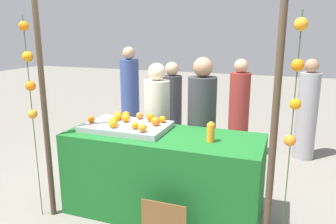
{
  "coord_description": "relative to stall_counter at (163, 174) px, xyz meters",
  "views": [
    {
      "loc": [
        1.17,
        -3.02,
        1.91
      ],
      "look_at": [
        0.0,
        0.15,
        1.08
      ],
      "focal_mm": 35.56,
      "sensor_mm": 36.0,
      "label": 1
    }
  ],
  "objects": [
    {
      "name": "canopy_post_left",
      "position": [
        -1.09,
        -0.44,
        0.72
      ],
      "size": [
        0.06,
        0.06,
        2.31
      ],
      "primitive_type": "cylinder",
      "color": "#473828",
      "rests_on": "ground_plane"
    },
    {
      "name": "orange_7",
      "position": [
        -0.49,
        -0.15,
        0.54
      ],
      "size": [
        0.09,
        0.09,
        0.09
      ],
      "primitive_type": "sphere",
      "color": "orange",
      "rests_on": "orange_tray"
    },
    {
      "name": "orange_10",
      "position": [
        -0.53,
        -0.06,
        0.54
      ],
      "size": [
        0.09,
        0.09,
        0.09
      ],
      "primitive_type": "sphere",
      "color": "orange",
      "rests_on": "orange_tray"
    },
    {
      "name": "orange_6",
      "position": [
        -0.47,
        0.1,
        0.54
      ],
      "size": [
        0.09,
        0.09,
        0.09
      ],
      "primitive_type": "sphere",
      "color": "orange",
      "rests_on": "orange_tray"
    },
    {
      "name": "crowd_person_1",
      "position": [
        -1.5,
        2.23,
        0.32
      ],
      "size": [
        0.33,
        0.33,
        1.64
      ],
      "color": "#384C8C",
      "rests_on": "ground_plane"
    },
    {
      "name": "orange_1",
      "position": [
        -0.23,
        0.22,
        0.54
      ],
      "size": [
        0.09,
        0.09,
        0.09
      ],
      "primitive_type": "sphere",
      "color": "orange",
      "rests_on": "orange_tray"
    },
    {
      "name": "juice_bottle",
      "position": [
        0.51,
        -0.06,
        0.53
      ],
      "size": [
        0.08,
        0.08,
        0.19
      ],
      "color": "orange",
      "rests_on": "stall_counter"
    },
    {
      "name": "garland_strand_left",
      "position": [
        -1.19,
        -0.49,
        1.07
      ],
      "size": [
        0.1,
        0.1,
        2.05
      ],
      "color": "#2D4C23",
      "rests_on": "ground_plane"
    },
    {
      "name": "vendor_right",
      "position": [
        0.26,
        0.56,
        0.32
      ],
      "size": [
        0.33,
        0.33,
        1.63
      ],
      "color": "#333338",
      "rests_on": "ground_plane"
    },
    {
      "name": "canopy_post_right",
      "position": [
        1.09,
        -0.44,
        0.72
      ],
      "size": [
        0.06,
        0.06,
        2.31
      ],
      "primitive_type": "cylinder",
      "color": "#473828",
      "rests_on": "ground_plane"
    },
    {
      "name": "crowd_person_2",
      "position": [
        0.49,
        1.9,
        0.26
      ],
      "size": [
        0.3,
        0.3,
        1.51
      ],
      "color": "maroon",
      "rests_on": "ground_plane"
    },
    {
      "name": "orange_12",
      "position": [
        -0.26,
        -0.11,
        0.54
      ],
      "size": [
        0.07,
        0.07,
        0.07
      ],
      "primitive_type": "sphere",
      "color": "orange",
      "rests_on": "orange_tray"
    },
    {
      "name": "orange_13",
      "position": [
        -0.58,
        0.14,
        0.54
      ],
      "size": [
        0.08,
        0.08,
        0.08
      ],
      "primitive_type": "sphere",
      "color": "orange",
      "rests_on": "orange_tray"
    },
    {
      "name": "garland_strand_right",
      "position": [
        1.21,
        -0.48,
        1.1
      ],
      "size": [
        0.1,
        0.09,
        2.05
      ],
      "color": "#2D4C23",
      "rests_on": "ground_plane"
    },
    {
      "name": "orange_4",
      "position": [
        -0.15,
        0.14,
        0.54
      ],
      "size": [
        0.07,
        0.07,
        0.07
      ],
      "primitive_type": "sphere",
      "color": "orange",
      "rests_on": "orange_tray"
    },
    {
      "name": "orange_11",
      "position": [
        -0.15,
        -0.17,
        0.54
      ],
      "size": [
        0.09,
        0.09,
        0.09
      ],
      "primitive_type": "sphere",
      "color": "orange",
      "rests_on": "orange_tray"
    },
    {
      "name": "crowd_person_3",
      "position": [
        1.45,
        2.22,
        0.27
      ],
      "size": [
        0.3,
        0.3,
        1.52
      ],
      "color": "#99999E",
      "rests_on": "ground_plane"
    },
    {
      "name": "vendor_left",
      "position": [
        -0.31,
        0.61,
        0.28
      ],
      "size": [
        0.31,
        0.31,
        1.54
      ],
      "color": "beige",
      "rests_on": "ground_plane"
    },
    {
      "name": "crowd_person_0",
      "position": [
        -0.44,
        1.5,
        0.25
      ],
      "size": [
        0.29,
        0.29,
        1.47
      ],
      "color": "#333338",
      "rests_on": "ground_plane"
    },
    {
      "name": "orange_9",
      "position": [
        -0.62,
        0.2,
        0.54
      ],
      "size": [
        0.09,
        0.09,
        0.09
      ],
      "primitive_type": "sphere",
      "color": "orange",
      "rests_on": "orange_tray"
    },
    {
      "name": "orange_3",
      "position": [
        -0.38,
        0.26,
        0.54
      ],
      "size": [
        0.08,
        0.08,
        0.08
      ],
      "primitive_type": "sphere",
      "color": "orange",
      "rests_on": "orange_tray"
    },
    {
      "name": "ground_plane",
      "position": [
        0.0,
        0.0,
        -0.44
      ],
      "size": [
        24.0,
        24.0,
        0.0
      ],
      "primitive_type": "plane",
      "color": "gray"
    },
    {
      "name": "orange_tray",
      "position": [
        -0.43,
        0.03,
        0.47
      ],
      "size": [
        0.89,
        0.58,
        0.06
      ],
      "primitive_type": "cube",
      "color": "#9EA0A5",
      "rests_on": "stall_counter"
    },
    {
      "name": "orange_5",
      "position": [
        -0.11,
        0.08,
        0.54
      ],
      "size": [
        0.09,
        0.09,
        0.09
      ],
      "primitive_type": "sphere",
      "color": "orange",
      "rests_on": "orange_tray"
    },
    {
      "name": "orange_2",
      "position": [
        -0.53,
        0.22,
        0.54
      ],
      "size": [
        0.09,
        0.09,
        0.09
      ],
      "primitive_type": "sphere",
      "color": "orange",
      "rests_on": "orange_tray"
    },
    {
      "name": "stall_counter",
      "position": [
        0.0,
        0.0,
        0.0
      ],
      "size": [
        2.02,
        0.8,
        0.88
      ],
      "primitive_type": "cube",
      "color": "#196023",
      "rests_on": "ground_plane"
    },
    {
      "name": "orange_8",
      "position": [
        -0.09,
        0.22,
        0.54
      ],
      "size": [
        0.07,
        0.07,
        0.07
      ],
      "primitive_type": "sphere",
      "color": "orange",
      "rests_on": "orange_tray"
    },
    {
      "name": "orange_0",
      "position": [
        -0.81,
        -0.06,
        0.54
      ],
      "size": [
        0.08,
        0.08,
        0.08
      ],
      "primitive_type": "sphere",
      "color": "orange",
      "rests_on": "orange_tray"
    }
  ]
}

